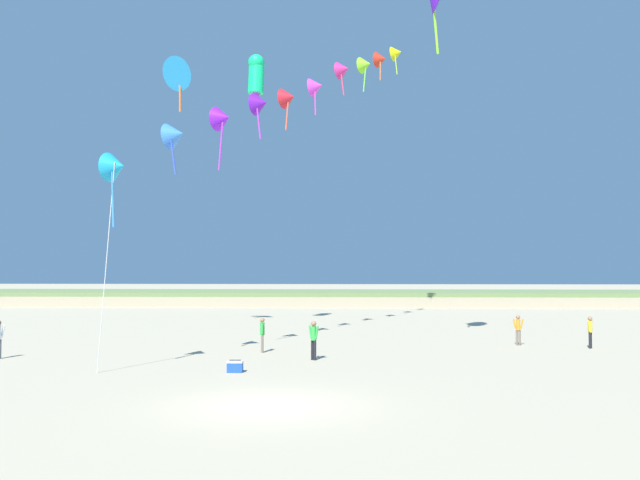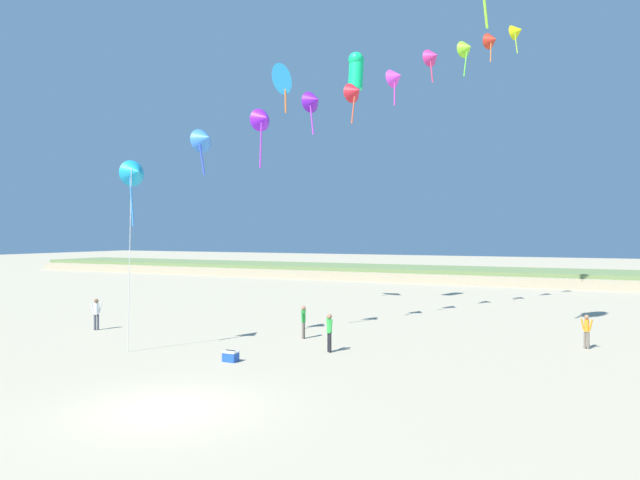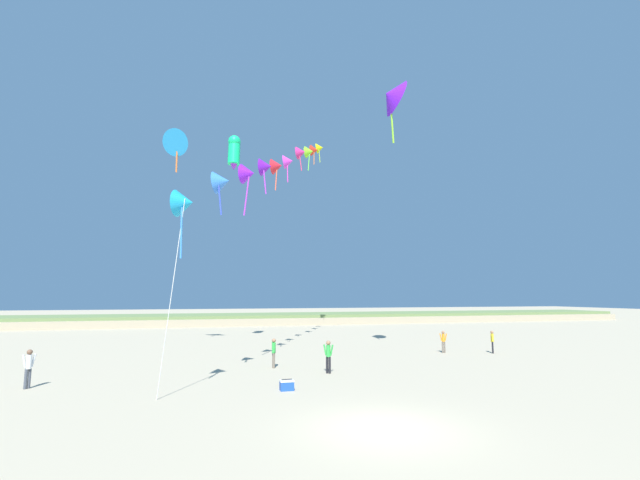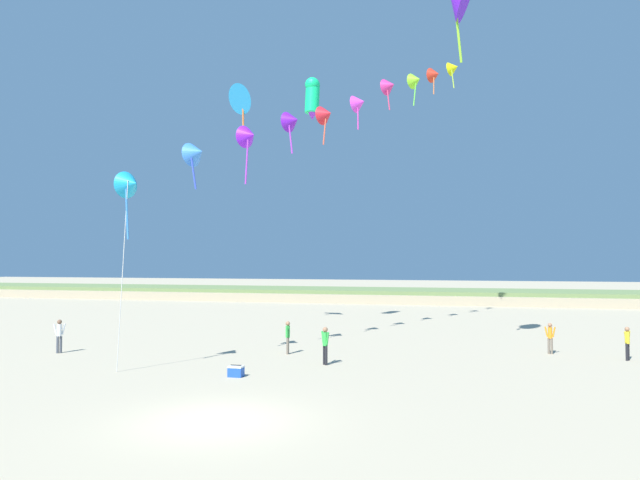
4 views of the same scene
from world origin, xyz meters
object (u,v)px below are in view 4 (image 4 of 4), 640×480
object	(u,v)px
person_mid_center	(550,336)
large_kite_mid_trail	(312,97)
person_far_left	(288,335)
large_kite_low_lead	(243,98)
person_near_left	(325,343)
beach_cooler	(236,371)
person_far_right	(627,341)
person_near_right	(59,334)

from	to	relation	value
person_mid_center	large_kite_mid_trail	distance (m)	22.17
person_mid_center	person_far_left	world-z (taller)	person_far_left
person_far_left	large_kite_low_lead	bearing A→B (deg)	123.38
person_near_left	beach_cooler	xyz separation A→B (m)	(-2.77, -3.32, -0.74)
large_kite_mid_trail	beach_cooler	world-z (taller)	large_kite_mid_trail
person_far_right	large_kite_low_lead	xyz separation A→B (m)	(-21.68, 7.31, 14.73)
person_far_left	large_kite_mid_trail	bearing A→B (deg)	99.11
person_mid_center	person_near_left	bearing A→B (deg)	-150.94
person_near_left	large_kite_mid_trail	distance (m)	20.64
beach_cooler	person_mid_center	bearing A→B (deg)	34.84
person_near_left	person_far_right	world-z (taller)	person_near_left
person_mid_center	person_far_right	distance (m)	3.32
person_near_right	person_mid_center	distance (m)	23.99
person_mid_center	large_kite_mid_trail	world-z (taller)	large_kite_mid_trail
person_far_right	large_kite_low_lead	size ratio (longest dim) A/B	0.44
large_kite_low_lead	person_far_left	bearing A→B (deg)	-56.62
person_mid_center	person_far_right	xyz separation A→B (m)	(3.14, -1.08, 0.01)
beach_cooler	large_kite_low_lead	bearing A→B (deg)	111.29
person_far_right	beach_cooler	world-z (taller)	person_far_right
person_near_left	person_near_right	world-z (taller)	person_near_left
large_kite_mid_trail	person_far_right	bearing A→B (deg)	-27.87
large_kite_low_lead	beach_cooler	size ratio (longest dim) A/B	6.03
person_far_left	beach_cooler	bearing A→B (deg)	-93.25
person_near_left	large_kite_mid_trail	xyz separation A→B (m)	(-4.25, 13.57, 14.96)
person_far_right	large_kite_mid_trail	bearing A→B (deg)	152.13
person_far_right	beach_cooler	size ratio (longest dim) A/B	2.64
person_near_left	large_kite_low_lead	bearing A→B (deg)	126.36
large_kite_low_lead	large_kite_mid_trail	world-z (taller)	large_kite_mid_trail
beach_cooler	person_near_left	bearing A→B (deg)	50.14
person_near_right	person_far_left	world-z (taller)	person_near_right
person_near_right	large_kite_mid_trail	bearing A→B (deg)	56.34
person_far_right	large_kite_mid_trail	distance (m)	24.67
person_near_left	large_kite_mid_trail	world-z (taller)	large_kite_mid_trail
beach_cooler	person_near_right	bearing A→B (deg)	163.47
person_near_right	person_far_left	bearing A→B (deg)	12.91
person_near_left	large_kite_low_lead	xyz separation A→B (m)	(-8.64, 11.74, 14.66)
person_near_right	beach_cooler	xyz separation A→B (m)	(10.63, -3.16, -0.73)
person_far_left	person_near_left	bearing A→B (deg)	-43.72
person_mid_center	person_near_right	bearing A→B (deg)	-166.33
person_near_left	person_mid_center	bearing A→B (deg)	29.06
person_far_right	person_far_left	bearing A→B (deg)	-172.34
person_mid_center	person_far_left	size ratio (longest dim) A/B	0.95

